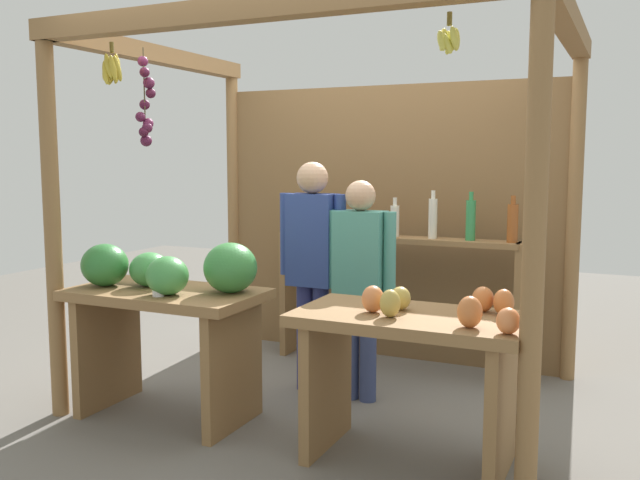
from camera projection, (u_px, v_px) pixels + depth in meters
name	position (u px, v px, depth m)	size (l,w,h in m)	color
ground_plane	(333.00, 395.00, 4.62)	(12.00, 12.00, 0.00)	slate
market_stall	(358.00, 184.00, 4.87)	(2.92, 2.16, 2.38)	olive
fruit_counter_left	(168.00, 302.00, 4.15)	(1.19, 0.64, 1.09)	olive
fruit_counter_right	(413.00, 353.00, 3.53)	(1.18, 0.64, 0.94)	olive
bottle_shelf_unit	(396.00, 263.00, 5.14)	(1.87, 0.22, 1.35)	olive
vendor_man	(313.00, 256.00, 4.61)	(0.48, 0.21, 1.56)	navy
vendor_woman	(360.00, 272.00, 4.43)	(0.48, 0.20, 1.44)	#394575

